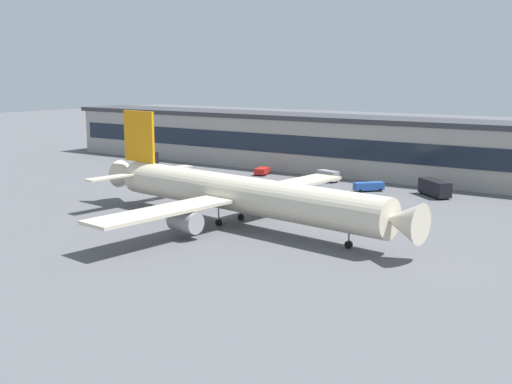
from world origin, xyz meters
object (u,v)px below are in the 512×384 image
airliner (238,194)px  belt_loader (369,186)px  pushback_tractor (262,171)px  crew_van (328,175)px  fuel_truck (434,187)px  stair_truck (148,159)px

airliner → belt_loader: size_ratio=10.57×
pushback_tractor → crew_van: crew_van is taller
pushback_tractor → fuel_truck: fuel_truck is taller
stair_truck → fuel_truck: size_ratio=0.73×
fuel_truck → crew_van: 26.48m
fuel_truck → crew_van: bearing=172.6°
pushback_tractor → crew_van: 17.92m
stair_truck → belt_loader: 65.11m
airliner → crew_van: airliner is taller
stair_truck → fuel_truck: stair_truck is taller
pushback_tractor → belt_loader: size_ratio=0.87×
airliner → crew_van: bearing=100.2°
pushback_tractor → belt_loader: (31.05, -5.37, 0.10)m
stair_truck → belt_loader: size_ratio=0.99×
stair_truck → crew_van: (51.96, 5.45, -0.52)m
pushback_tractor → fuel_truck: (44.16, -2.87, 0.83)m
crew_van → fuel_truck: bearing=-7.4°
airliner → pushback_tractor: 52.58m
belt_loader → stair_truck: bearing=179.6°
airliner → stair_truck: airliner is taller
airliner → fuel_truck: airliner is taller
pushback_tractor → stair_truck: size_ratio=0.88×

